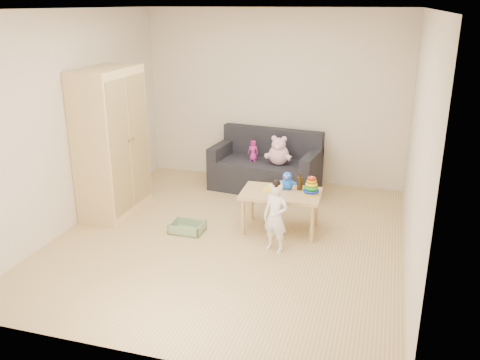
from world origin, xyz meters
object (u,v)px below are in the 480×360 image
(wardrobe, at_px, (111,142))
(sofa, at_px, (265,175))
(play_table, at_px, (280,211))
(toddler, at_px, (276,218))

(wardrobe, xyz_separation_m, sofa, (1.73, 1.37, -0.73))
(play_table, bearing_deg, sofa, 111.18)
(wardrobe, relative_size, toddler, 2.36)
(wardrobe, bearing_deg, toddler, -13.34)
(sofa, relative_size, play_table, 1.65)
(wardrobe, bearing_deg, play_table, -0.03)
(sofa, relative_size, toddler, 1.95)
(sofa, bearing_deg, toddler, -66.40)
(wardrobe, height_order, play_table, wardrobe)
(sofa, height_order, play_table, play_table)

